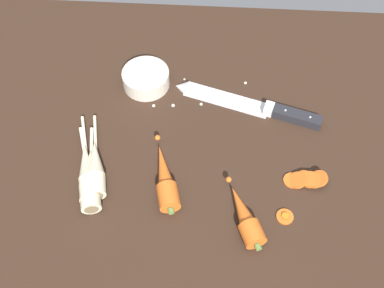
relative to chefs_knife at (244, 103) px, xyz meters
The scene contains 12 objects.
ground_plane 15.70cm from the chefs_knife, 136.32° to the right, with size 120.00×90.00×4.00cm, color #332116.
chefs_knife is the anchor object (origin of this frame).
whole_carrot 27.17cm from the chefs_knife, 126.35° to the right, with size 7.66×18.35×4.20cm.
whole_carrot_second 29.45cm from the chefs_knife, 89.97° to the right, with size 8.52×15.32×4.20cm.
parsnip_front 38.44cm from the chefs_knife, 146.65° to the right, with size 7.95×17.62×4.00cm.
parsnip_mid_left 38.26cm from the chefs_knife, 145.03° to the right, with size 5.91×18.66×4.00cm.
parsnip_mid_right 38.74cm from the chefs_knife, 145.11° to the right, with size 8.75×23.59×4.00cm.
parsnip_back 36.66cm from the chefs_knife, 146.74° to the right, with size 6.51×20.40×4.00cm.
carrot_slice_stack 23.33cm from the chefs_knife, 57.46° to the right, with size 8.83×4.12×3.21cm.
carrot_slice_stray_near 29.04cm from the chefs_knife, 74.05° to the right, with size 3.39×3.39×0.70cm.
prep_bowl 23.71cm from the chefs_knife, 167.89° to the left, with size 11.00×11.00×4.00cm.
mince_crumbs 13.04cm from the chefs_knife, behind, with size 22.25×9.23×0.80cm.
Camera 1 is at (3.47, -58.18, 83.26)cm, focal length 43.55 mm.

